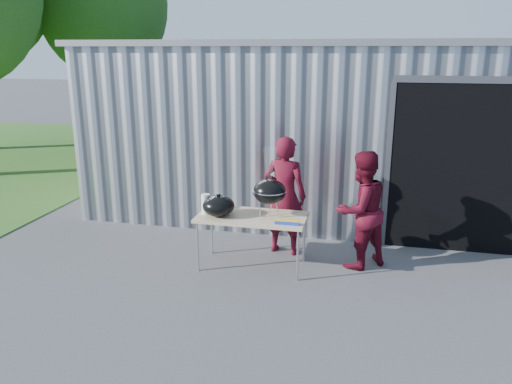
% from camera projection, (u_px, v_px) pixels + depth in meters
% --- Properties ---
extents(ground, '(80.00, 80.00, 0.00)m').
position_uv_depth(ground, '(226.00, 277.00, 6.71)').
color(ground, '#434345').
extents(building, '(8.20, 6.20, 3.10)m').
position_uv_depth(building, '(329.00, 120.00, 10.38)').
color(building, silver).
rests_on(building, ground).
extents(tree_far, '(3.99, 3.99, 6.61)m').
position_uv_depth(tree_far, '(103.00, 4.00, 15.35)').
color(tree_far, '#442D19').
rests_on(tree_far, ground).
extents(folding_table, '(1.50, 0.75, 0.75)m').
position_uv_depth(folding_table, '(252.00, 218.00, 6.87)').
color(folding_table, tan).
rests_on(folding_table, ground).
extents(kettle_grill, '(0.46, 0.46, 0.94)m').
position_uv_depth(kettle_grill, '(270.00, 186.00, 6.76)').
color(kettle_grill, black).
rests_on(kettle_grill, folding_table).
extents(grill_lid, '(0.44, 0.44, 0.32)m').
position_uv_depth(grill_lid, '(219.00, 206.00, 6.82)').
color(grill_lid, black).
rests_on(grill_lid, folding_table).
extents(paper_towels, '(0.12, 0.12, 0.28)m').
position_uv_depth(paper_towels, '(206.00, 204.00, 6.92)').
color(paper_towels, white).
rests_on(paper_towels, folding_table).
extents(white_tub, '(0.20, 0.15, 0.10)m').
position_uv_depth(white_tub, '(218.00, 205.00, 7.17)').
color(white_tub, white).
rests_on(white_tub, folding_table).
extents(foil_box, '(0.32, 0.05, 0.06)m').
position_uv_depth(foil_box, '(287.00, 222.00, 6.50)').
color(foil_box, '#1C31BA').
rests_on(foil_box, folding_table).
extents(person_cook, '(0.70, 0.51, 1.77)m').
position_uv_depth(person_cook, '(285.00, 196.00, 7.32)').
color(person_cook, '#4E0A19').
rests_on(person_cook, ground).
extents(person_bystander, '(1.02, 1.00, 1.65)m').
position_uv_depth(person_bystander, '(361.00, 210.00, 6.86)').
color(person_bystander, '#4E0A19').
rests_on(person_bystander, ground).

